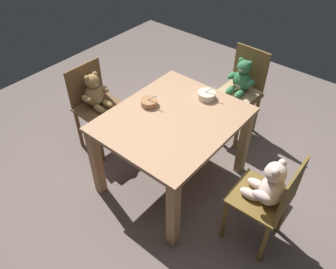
{
  "coord_description": "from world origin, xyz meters",
  "views": [
    {
      "loc": [
        -1.62,
        -1.29,
        2.37
      ],
      "look_at": [
        0.0,
        0.05,
        0.52
      ],
      "focal_mm": 35.93,
      "sensor_mm": 36.0,
      "label": 1
    }
  ],
  "objects_px": {
    "teddy_chair_near_right": "(240,87)",
    "porridge_bowl_terracotta_far_center": "(149,102)",
    "teddy_chair_near_front": "(269,191)",
    "porridge_bowl_cream_near_right": "(207,95)",
    "dining_table": "(173,131)",
    "teddy_chair_far_center": "(96,99)"
  },
  "relations": [
    {
      "from": "dining_table",
      "to": "porridge_bowl_cream_near_right",
      "type": "bearing_deg",
      "value": -7.15
    },
    {
      "from": "teddy_chair_far_center",
      "to": "teddy_chair_near_right",
      "type": "xyz_separation_m",
      "value": [
        1.02,
        -0.95,
        0.01
      ]
    },
    {
      "from": "teddy_chair_far_center",
      "to": "teddy_chair_near_front",
      "type": "distance_m",
      "value": 1.77
    },
    {
      "from": "teddy_chair_near_right",
      "to": "porridge_bowl_cream_near_right",
      "type": "height_order",
      "value": "teddy_chair_near_right"
    },
    {
      "from": "teddy_chair_far_center",
      "to": "porridge_bowl_terracotta_far_center",
      "type": "bearing_deg",
      "value": 7.35
    },
    {
      "from": "teddy_chair_near_front",
      "to": "porridge_bowl_cream_near_right",
      "type": "bearing_deg",
      "value": -28.53
    },
    {
      "from": "teddy_chair_far_center",
      "to": "teddy_chair_near_front",
      "type": "xyz_separation_m",
      "value": [
        0.01,
        -1.77,
        0.02
      ]
    },
    {
      "from": "teddy_chair_near_front",
      "to": "porridge_bowl_cream_near_right",
      "type": "xyz_separation_m",
      "value": [
        0.43,
        0.84,
        0.2
      ]
    },
    {
      "from": "porridge_bowl_terracotta_far_center",
      "to": "dining_table",
      "type": "bearing_deg",
      "value": -91.83
    },
    {
      "from": "teddy_chair_near_front",
      "to": "teddy_chair_near_right",
      "type": "bearing_deg",
      "value": -52.03
    },
    {
      "from": "dining_table",
      "to": "teddy_chair_near_right",
      "type": "xyz_separation_m",
      "value": [
        0.97,
        -0.06,
        -0.04
      ]
    },
    {
      "from": "dining_table",
      "to": "porridge_bowl_terracotta_far_center",
      "type": "height_order",
      "value": "porridge_bowl_terracotta_far_center"
    },
    {
      "from": "teddy_chair_near_front",
      "to": "porridge_bowl_cream_near_right",
      "type": "height_order",
      "value": "porridge_bowl_cream_near_right"
    },
    {
      "from": "teddy_chair_far_center",
      "to": "porridge_bowl_cream_near_right",
      "type": "height_order",
      "value": "porridge_bowl_cream_near_right"
    },
    {
      "from": "teddy_chair_near_front",
      "to": "porridge_bowl_terracotta_far_center",
      "type": "height_order",
      "value": "teddy_chair_near_front"
    },
    {
      "from": "teddy_chair_near_right",
      "to": "porridge_bowl_cream_near_right",
      "type": "distance_m",
      "value": 0.61
    },
    {
      "from": "teddy_chair_near_front",
      "to": "porridge_bowl_terracotta_far_center",
      "type": "relative_size",
      "value": 5.79
    },
    {
      "from": "teddy_chair_near_right",
      "to": "porridge_bowl_terracotta_far_center",
      "type": "xyz_separation_m",
      "value": [
        -0.96,
        0.32,
        0.2
      ]
    },
    {
      "from": "dining_table",
      "to": "teddy_chair_near_right",
      "type": "bearing_deg",
      "value": -3.67
    },
    {
      "from": "teddy_chair_near_right",
      "to": "porridge_bowl_terracotta_far_center",
      "type": "distance_m",
      "value": 1.03
    },
    {
      "from": "dining_table",
      "to": "teddy_chair_far_center",
      "type": "relative_size",
      "value": 1.3
    },
    {
      "from": "dining_table",
      "to": "porridge_bowl_cream_near_right",
      "type": "xyz_separation_m",
      "value": [
        0.39,
        -0.05,
        0.16
      ]
    }
  ]
}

